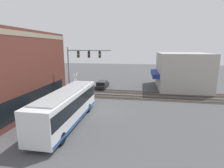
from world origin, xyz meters
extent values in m
plane|color=#4C4C4F|center=(0.00, 0.00, 0.00)|extent=(120.00, 120.00, 0.00)
cube|color=gray|center=(-1.73, 7.65, 8.88)|extent=(15.30, 0.36, 0.50)
cube|color=black|center=(-1.73, 7.55, 1.70)|extent=(12.68, 0.12, 2.20)
cube|color=#B2ADA3|center=(13.98, -11.68, 3.26)|extent=(10.96, 8.37, 6.53)
cube|color=navy|center=(13.98, -6.95, 2.60)|extent=(7.68, 1.20, 0.80)
cube|color=white|center=(-4.29, 2.80, 1.85)|extent=(11.18, 2.55, 2.85)
cube|color=black|center=(-4.29, 2.80, 2.28)|extent=(10.96, 2.59, 1.20)
cube|color=#194CA5|center=(-4.29, 2.80, 0.59)|extent=(10.96, 2.58, 0.24)
cube|color=#A5A8AA|center=(-4.29, 2.80, 3.33)|extent=(9.50, 2.17, 0.12)
cylinder|color=black|center=(-0.89, 2.80, 0.50)|extent=(1.00, 2.57, 1.00)
cylinder|color=black|center=(-8.08, 2.80, 0.50)|extent=(1.00, 2.57, 1.00)
cylinder|color=gray|center=(3.63, 5.89, 3.77)|extent=(0.20, 0.20, 7.53)
cylinder|color=gray|center=(3.63, 2.82, 7.13)|extent=(0.16, 6.13, 0.16)
cube|color=black|center=(3.63, 4.36, 6.58)|extent=(0.30, 0.27, 0.90)
sphere|color=yellow|center=(3.47, 4.36, 6.58)|extent=(0.20, 0.20, 0.20)
cube|color=black|center=(3.63, 2.82, 6.58)|extent=(0.30, 0.27, 0.90)
sphere|color=red|center=(3.47, 2.82, 6.58)|extent=(0.20, 0.20, 0.20)
cube|color=black|center=(3.63, 1.29, 6.58)|extent=(0.30, 0.27, 0.90)
sphere|color=yellow|center=(3.47, 1.29, 6.58)|extent=(0.20, 0.20, 0.20)
cylinder|color=gray|center=(4.42, 5.22, 1.80)|extent=(0.14, 0.14, 3.60)
cube|color=white|center=(4.42, 5.22, 3.10)|extent=(1.41, 0.06, 1.41)
cube|color=white|center=(4.42, 5.22, 3.10)|extent=(1.41, 0.06, 1.41)
cylinder|color=#38383A|center=(4.42, 5.22, 2.30)|extent=(0.08, 0.90, 0.08)
sphere|color=red|center=(4.37, 4.77, 2.30)|extent=(0.28, 0.28, 0.28)
sphere|color=red|center=(4.37, 5.67, 2.30)|extent=(0.28, 0.28, 0.28)
cube|color=#332D28|center=(6.00, 0.00, 0.01)|extent=(2.60, 60.00, 0.03)
cube|color=#6B6056|center=(5.28, 0.00, 0.07)|extent=(0.07, 60.00, 0.15)
cube|color=#6B6056|center=(6.72, 0.00, 0.07)|extent=(0.07, 60.00, 0.15)
cube|color=#332D28|center=(9.20, 0.00, 0.01)|extent=(2.60, 60.00, 0.03)
cube|color=#6B6056|center=(8.48, 0.00, 0.07)|extent=(0.07, 60.00, 0.15)
cube|color=#6B6056|center=(9.92, 0.00, 0.07)|extent=(0.07, 60.00, 0.15)
cube|color=black|center=(11.60, 2.80, 0.50)|extent=(4.87, 1.80, 0.49)
cube|color=black|center=(11.36, 2.80, 1.05)|extent=(2.68, 1.62, 0.61)
cylinder|color=black|center=(13.11, 2.80, 0.32)|extent=(0.64, 1.82, 0.64)
cylinder|color=black|center=(10.09, 2.80, 0.32)|extent=(0.64, 1.82, 0.64)
camera|label=1|loc=(-19.82, -4.36, 7.57)|focal=28.00mm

